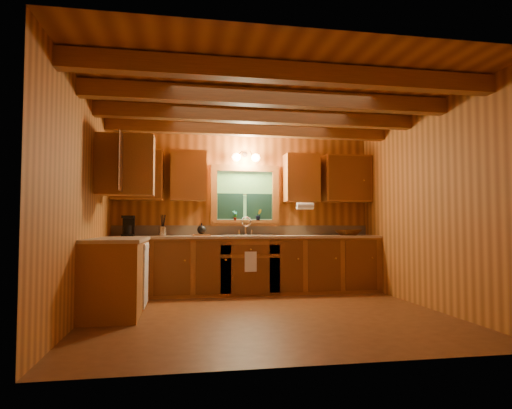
{
  "coord_description": "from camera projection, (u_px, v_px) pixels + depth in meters",
  "views": [
    {
      "loc": [
        -1.01,
        -5.04,
        1.05
      ],
      "look_at": [
        0.0,
        0.8,
        1.35
      ],
      "focal_mm": 29.93,
      "sensor_mm": 36.0,
      "label": 1
    }
  ],
  "objects": [
    {
      "name": "room",
      "position": [
        267.0,
        205.0,
        5.14
      ],
      "size": [
        4.2,
        4.2,
        4.2
      ],
      "color": "#5D3316",
      "rests_on": "ground"
    },
    {
      "name": "ceiling_beams",
      "position": [
        267.0,
        108.0,
        5.2
      ],
      "size": [
        4.2,
        2.54,
        0.18
      ],
      "color": "brown",
      "rests_on": "room"
    },
    {
      "name": "base_cabinets",
      "position": [
        217.0,
        268.0,
        6.28
      ],
      "size": [
        4.2,
        2.22,
        0.86
      ],
      "color": "brown",
      "rests_on": "ground"
    },
    {
      "name": "countertop",
      "position": [
        218.0,
        238.0,
        6.31
      ],
      "size": [
        4.2,
        2.24,
        0.04
      ],
      "color": "tan",
      "rests_on": "base_cabinets"
    },
    {
      "name": "backsplash",
      "position": [
        245.0,
        230.0,
        6.98
      ],
      "size": [
        4.2,
        0.02,
        0.16
      ],
      "primitive_type": "cube",
      "color": "tan",
      "rests_on": "room"
    },
    {
      "name": "dishwasher_panel",
      "position": [
        146.0,
        274.0,
        5.52
      ],
      "size": [
        0.02,
        0.6,
        0.8
      ],
      "primitive_type": "cube",
      "color": "white",
      "rests_on": "base_cabinets"
    },
    {
      "name": "upper_cabinets",
      "position": [
        212.0,
        174.0,
        6.47
      ],
      "size": [
        4.19,
        1.77,
        0.78
      ],
      "color": "brown",
      "rests_on": "room"
    },
    {
      "name": "window",
      "position": [
        245.0,
        197.0,
        6.99
      ],
      "size": [
        1.12,
        0.08,
        1.0
      ],
      "color": "brown",
      "rests_on": "room"
    },
    {
      "name": "window_sill",
      "position": [
        245.0,
        222.0,
        6.92
      ],
      "size": [
        1.06,
        0.14,
        0.04
      ],
      "primitive_type": "cube",
      "color": "brown",
      "rests_on": "room"
    },
    {
      "name": "wall_sconce",
      "position": [
        246.0,
        157.0,
        6.9
      ],
      "size": [
        0.45,
        0.21,
        0.17
      ],
      "color": "black",
      "rests_on": "room"
    },
    {
      "name": "paper_towel_roll",
      "position": [
        305.0,
        206.0,
        6.81
      ],
      "size": [
        0.27,
        0.11,
        0.11
      ],
      "primitive_type": "cylinder",
      "rotation": [
        0.0,
        1.57,
        0.0
      ],
      "color": "white",
      "rests_on": "upper_cabinets"
    },
    {
      "name": "dish_towel",
      "position": [
        251.0,
        262.0,
        6.35
      ],
      "size": [
        0.18,
        0.01,
        0.3
      ],
      "primitive_type": "cube",
      "color": "white",
      "rests_on": "base_cabinets"
    },
    {
      "name": "sink",
      "position": [
        247.0,
        238.0,
        6.7
      ],
      "size": [
        0.82,
        0.48,
        0.43
      ],
      "color": "silver",
      "rests_on": "countertop"
    },
    {
      "name": "coffee_maker",
      "position": [
        128.0,
        226.0,
        6.41
      ],
      "size": [
        0.17,
        0.22,
        0.31
      ],
      "rotation": [
        0.0,
        0.0,
        -0.03
      ],
      "color": "black",
      "rests_on": "countertop"
    },
    {
      "name": "utensil_crock",
      "position": [
        162.0,
        231.0,
        6.52
      ],
      "size": [
        0.11,
        0.11,
        0.32
      ],
      "rotation": [
        0.0,
        0.0,
        -0.43
      ],
      "color": "silver",
      "rests_on": "countertop"
    },
    {
      "name": "cutting_board",
      "position": [
        202.0,
        235.0,
        6.58
      ],
      "size": [
        0.28,
        0.21,
        0.02
      ],
      "primitive_type": "cube",
      "rotation": [
        0.0,
        0.0,
        0.07
      ],
      "color": "brown",
      "rests_on": "countertop"
    },
    {
      "name": "teakettle",
      "position": [
        202.0,
        230.0,
        6.58
      ],
      "size": [
        0.14,
        0.14,
        0.17
      ],
      "rotation": [
        0.0,
        0.0,
        0.0
      ],
      "color": "black",
      "rests_on": "cutting_board"
    },
    {
      "name": "wicker_basket",
      "position": [
        348.0,
        232.0,
        6.9
      ],
      "size": [
        0.46,
        0.46,
        0.1
      ],
      "primitive_type": "imported",
      "rotation": [
        0.0,
        0.0,
        0.21
      ],
      "color": "#48230C",
      "rests_on": "countertop"
    },
    {
      "name": "potted_plant_left",
      "position": [
        235.0,
        215.0,
        6.89
      ],
      "size": [
        0.1,
        0.09,
        0.17
      ],
      "primitive_type": "imported",
      "rotation": [
        0.0,
        0.0,
        0.4
      ],
      "color": "brown",
      "rests_on": "window_sill"
    },
    {
      "name": "potted_plant_right",
      "position": [
        259.0,
        215.0,
        6.94
      ],
      "size": [
        0.12,
        0.1,
        0.18
      ],
      "primitive_type": "imported",
      "rotation": [
        0.0,
        0.0,
        0.24
      ],
      "color": "brown",
      "rests_on": "window_sill"
    }
  ]
}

